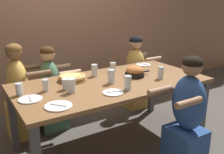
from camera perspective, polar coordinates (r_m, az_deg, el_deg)
name	(u,v)px	position (r m, az deg, el deg)	size (l,w,h in m)	color
ground_plane	(112,143)	(3.04, 0.00, -14.82)	(18.00, 18.00, 0.00)	#514C47
restaurant_back_panel	(57,1)	(3.97, -12.42, 16.66)	(10.00, 0.06, 3.20)	#9E7056
dining_table	(112,88)	(2.74, 0.00, -2.48)	(2.08, 1.04, 0.76)	brown
pizza_board_main	(72,77)	(2.77, -9.06, -0.11)	(0.31, 0.31, 0.07)	#996B42
skillet_bowl	(135,72)	(2.88, 5.23, 1.18)	(0.33, 0.22, 0.13)	black
empty_plate_a	(113,93)	(2.37, 0.25, -3.58)	(0.20, 0.20, 0.02)	white
empty_plate_b	(144,65)	(3.42, 7.22, 2.81)	(0.20, 0.20, 0.02)	white
empty_plate_c	(30,99)	(2.33, -18.17, -4.87)	(0.21, 0.21, 0.02)	white
empty_plate_d	(58,106)	(2.13, -12.15, -6.50)	(0.23, 0.23, 0.02)	white
drinking_glass_a	(128,84)	(2.45, 3.63, -1.56)	(0.07, 0.07, 0.14)	silver
drinking_glass_b	(46,86)	(2.49, -14.91, -2.03)	(0.06, 0.06, 0.12)	silver
drinking_glass_c	(66,85)	(2.50, -10.51, -1.78)	(0.07, 0.07, 0.11)	silver
drinking_glass_d	(191,74)	(2.91, 17.64, 0.68)	(0.07, 0.07, 0.14)	silver
drinking_glass_e	(113,68)	(3.08, 0.20, 2.15)	(0.07, 0.07, 0.11)	silver
drinking_glass_f	(94,71)	(2.89, -4.02, 1.40)	(0.07, 0.07, 0.14)	silver
drinking_glass_g	(161,73)	(2.84, 11.06, 0.83)	(0.07, 0.07, 0.14)	silver
drinking_glass_h	(71,86)	(2.40, -9.26, -2.13)	(0.08, 0.08, 0.14)	silver
drinking_glass_i	(19,90)	(2.46, -20.44, -2.81)	(0.06, 0.06, 0.12)	silver
drinking_glass_j	(111,77)	(2.63, -0.15, -0.07)	(0.08, 0.08, 0.15)	silver
diner_far_right	(135,75)	(3.85, 5.30, 0.46)	(0.51, 0.40, 1.11)	gold
diner_far_left	(19,96)	(3.16, -20.43, -4.07)	(0.51, 0.40, 1.15)	gold
diner_far_midleft	(51,93)	(3.26, -13.80, -3.49)	(0.51, 0.40, 1.08)	#477556
diner_near_midright	(187,120)	(2.52, 16.72, -9.31)	(0.51, 0.40, 1.14)	#2D5193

